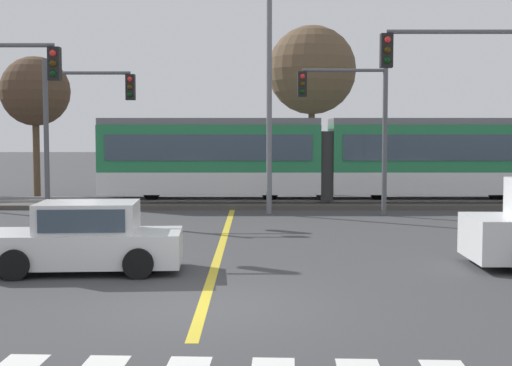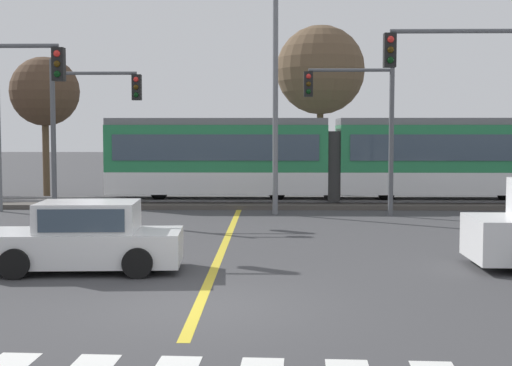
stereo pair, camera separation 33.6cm
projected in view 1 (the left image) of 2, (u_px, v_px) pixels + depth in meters
name	position (u px, v px, depth m)	size (l,w,h in m)	color
ground_plane	(206.00, 307.00, 12.35)	(200.00, 200.00, 0.00)	#3D3D3F
track_bed	(237.00, 203.00, 29.81)	(120.00, 4.00, 0.18)	#4C4742
rail_near	(237.00, 201.00, 29.08)	(120.00, 0.08, 0.10)	#939399
rail_far	(238.00, 198.00, 30.52)	(120.00, 0.08, 0.10)	#939399
light_rail_tram	(328.00, 156.00, 29.65)	(18.50, 2.64, 3.43)	silver
lane_centre_line	(225.00, 246.00, 19.01)	(0.20, 17.67, 0.01)	gold
sedan_crossing	(88.00, 240.00, 15.45)	(4.29, 2.11, 1.52)	silver
traffic_light_far_right	(358.00, 113.00, 25.68)	(3.25, 0.38, 5.67)	#515459
traffic_light_far_left	(81.00, 114.00, 25.12)	(3.25, 0.38, 5.62)	#515459
traffic_light_mid_right	(486.00, 92.00, 19.01)	(4.25, 0.38, 6.23)	#515459
street_lamp_centre	(277.00, 71.00, 26.08)	(1.99, 0.28, 9.40)	slate
bare_tree_west	(39.00, 92.00, 33.32)	(3.24, 3.24, 6.58)	brown
bare_tree_east	(315.00, 70.00, 34.73)	(4.32, 4.32, 8.24)	brown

